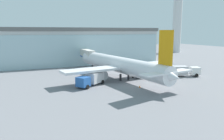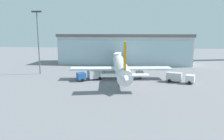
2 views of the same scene
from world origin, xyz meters
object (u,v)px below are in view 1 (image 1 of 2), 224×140
object	(u,v)px
jet_bridge	(86,54)
airplane	(120,65)
fuel_truck	(184,71)
safety_cone_wingtip	(171,74)
safety_cone_nose	(140,86)
control_tower	(178,12)
catering_truck	(92,79)
baggage_cart	(138,76)

from	to	relation	value
jet_bridge	airplane	bearing A→B (deg)	-171.91
fuel_truck	safety_cone_wingtip	bearing A→B (deg)	134.77
fuel_truck	safety_cone_nose	size ratio (longest dim) A/B	13.83
airplane	control_tower	bearing A→B (deg)	-57.55
catering_truck	fuel_truck	world-z (taller)	same
jet_bridge	control_tower	xyz separation A→B (m)	(60.09, 28.35, 17.22)
fuel_truck	safety_cone_nose	xyz separation A→B (m)	(-16.21, -5.19, -1.19)
catering_truck	fuel_truck	size ratio (longest dim) A/B	0.96
jet_bridge	safety_cone_wingtip	world-z (taller)	jet_bridge
safety_cone_nose	safety_cone_wingtip	distance (m)	16.99
airplane	baggage_cart	size ratio (longest dim) A/B	11.69
airplane	safety_cone_nose	size ratio (longest dim) A/B	68.30
control_tower	airplane	world-z (taller)	control_tower
jet_bridge	control_tower	world-z (taller)	control_tower
control_tower	catering_truck	size ratio (longest dim) A/B	4.81
jet_bridge	catering_truck	bearing A→B (deg)	167.06
catering_truck	fuel_truck	distance (m)	24.56
jet_bridge	control_tower	size ratio (longest dim) A/B	0.36
jet_bridge	safety_cone_nose	distance (m)	29.46
catering_truck	baggage_cart	bearing A→B (deg)	159.05
airplane	baggage_cart	world-z (taller)	airplane
control_tower	catering_truck	xyz separation A→B (m)	(-66.15, -51.78, -20.13)
control_tower	fuel_truck	size ratio (longest dim) A/B	4.63
fuel_truck	baggage_cart	distance (m)	12.17
jet_bridge	catering_truck	world-z (taller)	jet_bridge
catering_truck	safety_cone_wingtip	size ratio (longest dim) A/B	13.29
fuel_truck	safety_cone_nose	distance (m)	17.07
catering_truck	safety_cone_nose	xyz separation A→B (m)	(8.35, -5.66, -1.19)
jet_bridge	catering_truck	distance (m)	24.37
airplane	catering_truck	distance (m)	9.28
control_tower	catering_truck	world-z (taller)	control_tower
catering_truck	fuel_truck	bearing A→B (deg)	145.58
catering_truck	safety_cone_nose	world-z (taller)	catering_truck
jet_bridge	baggage_cart	world-z (taller)	jet_bridge
baggage_cart	safety_cone_nose	world-z (taller)	baggage_cart
safety_cone_nose	fuel_truck	bearing A→B (deg)	17.76
fuel_truck	catering_truck	bearing A→B (deg)	-160.35
baggage_cart	safety_cone_nose	xyz separation A→B (m)	(-4.53, -8.49, -0.23)
control_tower	baggage_cart	xyz separation A→B (m)	(-53.27, -48.95, -21.10)
safety_cone_wingtip	fuel_truck	bearing A→B (deg)	-65.98
airplane	safety_cone_nose	xyz separation A→B (m)	(0.02, -9.26, -3.14)
control_tower	catering_truck	bearing A→B (deg)	-141.95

